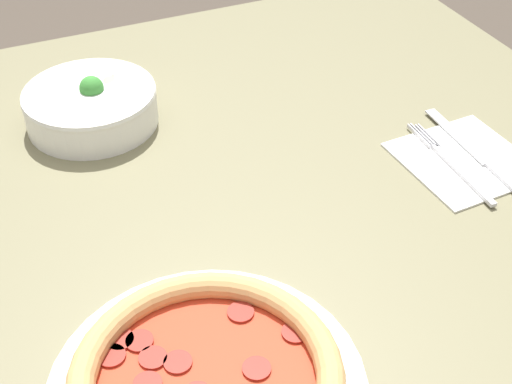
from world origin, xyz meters
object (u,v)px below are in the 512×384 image
bowl (91,104)px  pizza (207,382)px  fork (451,163)px  knife (482,159)px

bowl → pizza: bearing=-91.5°
pizza → bowl: size_ratio=1.61×
fork → knife: size_ratio=0.82×
knife → fork: bearing=81.3°
bowl → fork: 0.47m
pizza → knife: size_ratio=1.29×
bowl → fork: (0.38, -0.28, -0.02)m
fork → knife: (0.04, -0.01, -0.00)m
pizza → knife: 0.47m
bowl → fork: bearing=-35.6°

